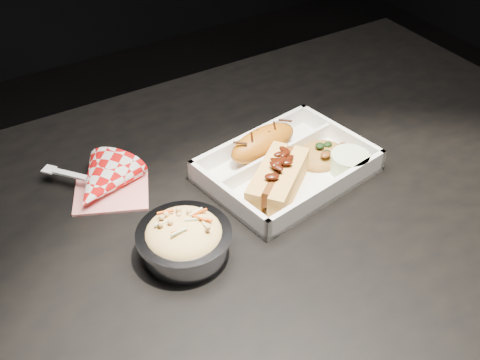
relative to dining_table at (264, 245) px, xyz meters
name	(u,v)px	position (x,y,z in m)	size (l,w,h in m)	color
dining_table	(264,245)	(0.00, 0.00, 0.00)	(1.20, 0.80, 0.75)	black
food_tray	(287,170)	(0.06, 0.04, 0.10)	(0.28, 0.22, 0.04)	silver
fried_pastry	(263,143)	(0.05, 0.09, 0.12)	(0.13, 0.05, 0.05)	#AD5E11
hotdog	(278,178)	(0.02, 0.00, 0.12)	(0.14, 0.13, 0.06)	#E4A94E
fried_rice_mound	(321,150)	(0.13, 0.04, 0.11)	(0.09, 0.07, 0.03)	#AA7531
cupcake_liner	(349,163)	(0.15, -0.01, 0.11)	(0.06, 0.06, 0.03)	beige
foil_coleslaw_cup	(184,238)	(-0.15, -0.03, 0.12)	(0.13, 0.13, 0.07)	silver
napkin_fork	(102,184)	(-0.20, 0.15, 0.11)	(0.15, 0.16, 0.10)	red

